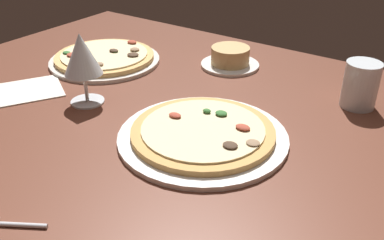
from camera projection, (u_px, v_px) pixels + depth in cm
name	position (u px, v px, depth cm)	size (l,w,h in cm)	color
dining_table	(182.00, 136.00, 88.44)	(150.00, 110.00, 4.00)	brown
pizza_main	(203.00, 134.00, 83.13)	(32.74, 32.74, 3.38)	white
pizza_side	(105.00, 58.00, 118.01)	(29.69, 29.69, 3.39)	silver
ramekin_on_saucer	(230.00, 58.00, 115.03)	(15.50, 15.50, 5.32)	silver
wine_glass_far	(82.00, 56.00, 92.16)	(8.28, 8.28, 15.99)	silver
water_glass	(360.00, 87.00, 93.82)	(7.53, 7.53, 10.14)	silver
paper_menu	(18.00, 92.00, 101.73)	(13.37, 19.55, 0.30)	silver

